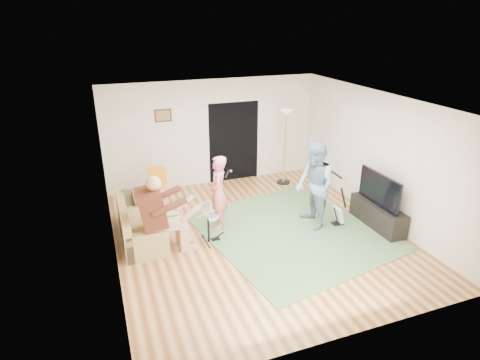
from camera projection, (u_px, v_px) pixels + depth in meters
name	position (u px, v px, depth m)	size (l,w,h in m)	color
floor	(258.00, 235.00, 8.13)	(6.00, 6.00, 0.00)	brown
walls	(259.00, 173.00, 7.62)	(5.50, 6.00, 2.70)	silver
ceiling	(260.00, 102.00, 7.11)	(6.00, 6.00, 0.00)	white
window_blinds	(106.00, 178.00, 6.84)	(2.05, 2.05, 0.00)	#97602E
doorway	(234.00, 142.00, 10.50)	(2.10, 2.10, 0.00)	black
picture_frame	(163.00, 116.00, 9.61)	(0.42, 0.03, 0.32)	#3F2314
area_rug	(291.00, 231.00, 8.25)	(3.27, 3.62, 0.02)	#486B41
sofa	(137.00, 226.00, 7.94)	(0.78, 1.89, 0.77)	tan
drummer	(164.00, 222.00, 7.39)	(0.99, 0.55, 1.52)	#572718
drum_kit	(209.00, 228.00, 7.77)	(0.37, 0.67, 0.69)	black
singer	(218.00, 193.00, 8.16)	(0.57, 0.37, 1.56)	#E86579
microphone	(227.00, 174.00, 8.07)	(0.06, 0.06, 0.24)	black
guitarist	(315.00, 186.00, 8.12)	(0.89, 0.70, 1.84)	slate
guitar_held	(324.00, 170.00, 8.06)	(0.12, 0.60, 0.26)	white
guitar_spare	(338.00, 214.00, 8.45)	(0.30, 0.27, 0.83)	black
torchiere_lamp	(286.00, 134.00, 10.16)	(0.35, 0.35, 1.96)	black
dining_chair	(157.00, 196.00, 9.03)	(0.53, 0.56, 1.00)	tan
tv_cabinet	(378.00, 215.00, 8.38)	(0.40, 1.40, 0.50)	black
television	(379.00, 189.00, 8.14)	(0.06, 1.19, 0.66)	black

